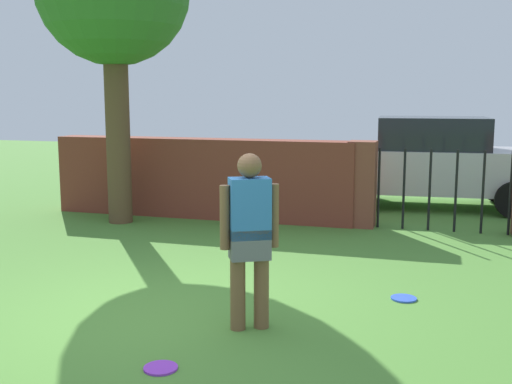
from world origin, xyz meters
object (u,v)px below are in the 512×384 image
person (250,233)px  frisbee_purple (161,368)px  frisbee_blue (404,298)px  car (431,162)px

person → frisbee_purple: size_ratio=6.00×
frisbee_blue → person: bearing=-136.3°
person → frisbee_blue: (1.31, 1.26, -0.89)m
frisbee_purple → frisbee_blue: bearing=53.1°
person → car: (1.44, 7.10, -0.04)m
frisbee_blue → frisbee_purple: (-1.72, -2.29, 0.00)m
person → frisbee_purple: 1.43m
person → frisbee_blue: bearing=15.3°
car → frisbee_blue: bearing=-95.2°
frisbee_purple → car: bearing=77.2°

